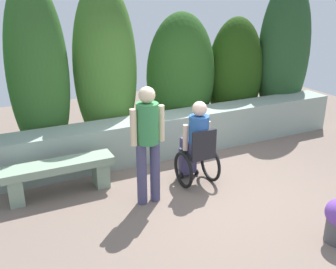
# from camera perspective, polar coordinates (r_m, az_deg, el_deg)

# --- Properties ---
(ground_plane) EXTENTS (12.31, 12.31, 0.00)m
(ground_plane) POSITION_cam_1_polar(r_m,az_deg,el_deg) (5.88, 6.15, -8.48)
(ground_plane) COLOR #716055
(stone_retaining_wall) EXTENTS (7.42, 0.58, 0.74)m
(stone_retaining_wall) POSITION_cam_1_polar(r_m,az_deg,el_deg) (7.00, -0.68, -0.12)
(stone_retaining_wall) COLOR #8D9D91
(stone_retaining_wall) RESTS_ON ground
(hedge_backdrop) EXTENTS (7.64, 1.13, 3.11)m
(hedge_backdrop) POSITION_cam_1_polar(r_m,az_deg,el_deg) (7.35, -1.80, 9.44)
(hedge_backdrop) COLOR #286736
(hedge_backdrop) RESTS_ON ground
(stone_bench) EXTENTS (1.60, 0.37, 0.51)m
(stone_bench) POSITION_cam_1_polar(r_m,az_deg,el_deg) (5.88, -15.76, -5.42)
(stone_bench) COLOR gray
(stone_bench) RESTS_ON ground
(person_in_wheelchair) EXTENTS (0.53, 0.66, 1.33)m
(person_in_wheelchair) POSITION_cam_1_polar(r_m,az_deg,el_deg) (5.89, 4.22, -1.63)
(person_in_wheelchair) COLOR black
(person_in_wheelchair) RESTS_ON ground
(person_standing_companion) EXTENTS (0.49, 0.30, 1.68)m
(person_standing_companion) POSITION_cam_1_polar(r_m,az_deg,el_deg) (5.21, -2.99, -0.53)
(person_standing_companion) COLOR #434263
(person_standing_companion) RESTS_ON ground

